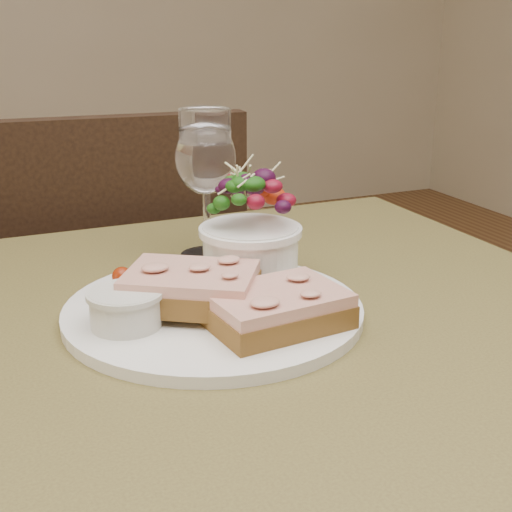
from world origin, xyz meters
name	(u,v)px	position (x,y,z in m)	size (l,w,h in m)	color
cafe_table	(253,409)	(0.00, 0.00, 0.65)	(0.80, 0.80, 0.75)	#4D4121
chair_far	(119,409)	(-0.01, 0.65, 0.29)	(0.45, 0.45, 0.90)	black
dinner_plate	(213,311)	(-0.03, 0.03, 0.76)	(0.31, 0.31, 0.01)	white
sandwich_front	(276,308)	(0.01, -0.04, 0.78)	(0.14, 0.11, 0.03)	#4D3314
sandwich_back	(191,287)	(-0.06, 0.03, 0.79)	(0.16, 0.15, 0.03)	#4D3314
ramekin	(126,307)	(-0.13, 0.01, 0.78)	(0.07, 0.07, 0.04)	silver
salad_bowl	(250,228)	(0.04, 0.09, 0.82)	(0.11, 0.11, 0.13)	white
garnish	(129,276)	(-0.10, 0.13, 0.77)	(0.05, 0.04, 0.02)	#0D3509
wine_glass	(206,163)	(0.03, 0.21, 0.87)	(0.08, 0.08, 0.18)	white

